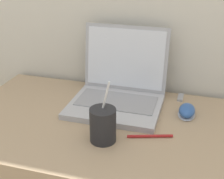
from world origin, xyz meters
TOP-DOWN VIEW (x-y plane):
  - laptop at (-0.08, 0.43)m, footprint 0.32×0.29m
  - drink_cup at (-0.07, 0.18)m, footprint 0.08×0.08m
  - computer_mouse at (0.16, 0.40)m, footprint 0.06×0.09m
  - usb_stick at (0.13, 0.53)m, footprint 0.02×0.06m
  - pen at (0.07, 0.24)m, footprint 0.13×0.05m

SIDE VIEW (x-z plane):
  - usb_stick at x=0.13m, z-range 0.71..0.71m
  - pen at x=0.07m, z-range 0.71..0.72m
  - computer_mouse at x=0.16m, z-range 0.70..0.74m
  - drink_cup at x=-0.07m, z-range 0.67..0.85m
  - laptop at x=-0.08m, z-range 0.63..0.89m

